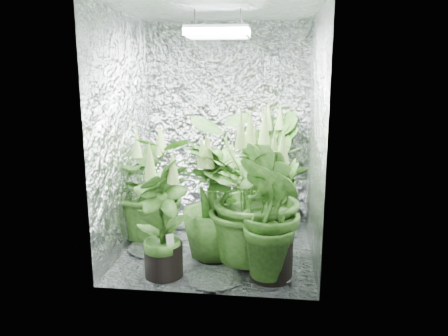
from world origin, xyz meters
name	(u,v)px	position (x,y,z in m)	size (l,w,h in m)	color
ground	(218,249)	(0.00, 0.00, 0.00)	(1.60, 1.60, 0.00)	silver
walls	(218,136)	(0.00, 0.00, 1.00)	(1.62, 1.62, 2.00)	silver
ceiling	(217,9)	(0.00, 0.00, 2.00)	(1.60, 1.60, 0.01)	silver
grow_lamp	(218,32)	(0.00, 0.00, 1.83)	(0.50, 0.30, 0.22)	gray
plant_a	(151,186)	(-0.64, 0.17, 0.50)	(1.02, 1.02, 1.06)	black
plant_b	(229,193)	(0.05, 0.40, 0.40)	(0.56, 0.56, 0.88)	black
plant_c	(271,170)	(0.44, 0.64, 0.58)	(0.67, 0.67, 1.24)	black
plant_d	(214,202)	(-0.01, -0.19, 0.48)	(0.75, 0.75, 1.06)	black
plant_e	(251,193)	(0.30, -0.27, 0.60)	(1.34, 1.34, 1.25)	black
plant_f	(162,219)	(-0.34, -0.55, 0.45)	(0.64, 0.64, 1.00)	black
plant_g	(272,213)	(0.47, -0.50, 0.51)	(0.71, 0.71, 1.13)	black
circulation_fan	(284,211)	(0.58, 0.62, 0.17)	(0.16, 0.35, 0.40)	black
plant_label	(170,240)	(-0.28, -0.59, 0.30)	(0.06, 0.01, 0.09)	white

